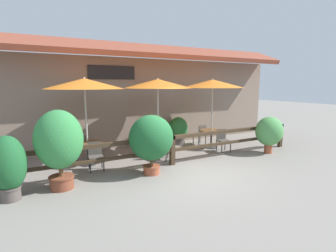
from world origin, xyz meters
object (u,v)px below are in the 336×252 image
dining_table_near (88,147)px  potted_plant_small_flowering (178,130)px  chair_near_streetside (96,155)px  dining_table_far (211,134)px  patio_umbrella_near (84,84)px  chair_far_streetside (223,139)px  dining_table_middle (158,139)px  potted_plant_entrance_palm (59,142)px  chair_near_wallside (82,146)px  chair_middle_streetside (166,146)px  patio_umbrella_middle (158,84)px  potted_plant_broad_leaf (269,132)px  patio_umbrella_far (213,84)px  potted_plant_tall_tropical (151,139)px  chair_middle_wallside (151,138)px  potted_plant_corner_fern (8,166)px  chair_far_wallside (201,134)px

dining_table_near → potted_plant_small_flowering: potted_plant_small_flowering is taller
chair_near_streetside → dining_table_far: chair_near_streetside is taller
patio_umbrella_near → chair_far_streetside: patio_umbrella_near is taller
dining_table_far → chair_far_streetside: size_ratio=1.11×
dining_table_middle → chair_far_streetside: bearing=-18.6°
potted_plant_entrance_palm → chair_near_wallside: bearing=68.7°
chair_middle_streetside → patio_umbrella_middle: bearing=74.2°
patio_umbrella_middle → potted_plant_broad_leaf: (3.71, -1.82, -1.76)m
chair_near_wallside → patio_umbrella_far: 5.43m
potted_plant_broad_leaf → potted_plant_tall_tropical: size_ratio=0.80×
potted_plant_small_flowering → chair_near_wallside: bearing=-173.5°
dining_table_far → chair_far_streetside: chair_far_streetside is taller
dining_table_near → potted_plant_tall_tropical: (1.41, -1.79, 0.45)m
chair_middle_wallside → patio_umbrella_far: 3.24m
chair_near_wallside → patio_umbrella_middle: 3.41m
chair_near_streetside → potted_plant_small_flowering: potted_plant_small_flowering is taller
potted_plant_small_flowering → chair_near_streetside: bearing=-154.8°
potted_plant_tall_tropical → potted_plant_corner_fern: bearing=-178.8°
chair_near_wallside → patio_umbrella_middle: (2.60, -0.68, 2.10)m
chair_near_wallside → potted_plant_entrance_palm: bearing=80.2°
chair_far_streetside → potted_plant_entrance_palm: (-5.91, -0.93, 0.70)m
chair_middle_streetside → potted_plant_entrance_palm: bearing=-174.1°
chair_middle_streetside → dining_table_far: chair_middle_streetside is taller
dining_table_near → potted_plant_corner_fern: 2.80m
dining_table_near → patio_umbrella_far: bearing=-1.1°
patio_umbrella_middle → potted_plant_small_flowering: 2.76m
patio_umbrella_near → patio_umbrella_middle: bearing=0.5°
dining_table_near → chair_far_streetside: bearing=-9.0°
dining_table_far → chair_far_wallside: chair_far_wallside is taller
chair_middle_wallside → chair_far_streetside: size_ratio=1.00×
patio_umbrella_near → chair_far_wallside: 5.31m
patio_umbrella_middle → potted_plant_small_flowering: size_ratio=2.40×
chair_middle_streetside → potted_plant_corner_fern: potted_plant_corner_fern is taller
patio_umbrella_near → chair_far_wallside: (4.84, 0.58, -2.10)m
patio_umbrella_middle → potted_plant_broad_leaf: size_ratio=2.02×
dining_table_near → chair_far_wallside: size_ratio=1.11×
chair_near_streetside → chair_middle_wallside: size_ratio=1.00×
patio_umbrella_near → potted_plant_tall_tropical: bearing=-51.7°
patio_umbrella_middle → potted_plant_corner_fern: patio_umbrella_middle is taller
patio_umbrella_far → potted_plant_broad_leaf: (1.36, -1.70, -1.76)m
chair_middle_streetside → potted_plant_broad_leaf: (3.78, -1.09, 0.34)m
chair_far_wallside → potted_plant_small_flowering: size_ratio=0.73×
potted_plant_tall_tropical → chair_far_wallside: bearing=34.8°
chair_near_streetside → patio_umbrella_far: patio_umbrella_far is taller
chair_near_wallside → chair_middle_wallside: size_ratio=1.00×
potted_plant_tall_tropical → chair_near_wallside: bearing=120.6°
dining_table_far → potted_plant_corner_fern: 7.19m
patio_umbrella_near → dining_table_near: bearing=45.0°
chair_middle_streetside → potted_plant_broad_leaf: bearing=-26.3°
potted_plant_entrance_palm → dining_table_near: bearing=59.6°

